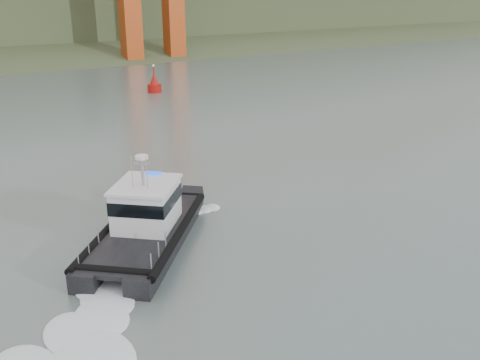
# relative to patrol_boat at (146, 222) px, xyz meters

# --- Properties ---
(ground) EXTENTS (400.00, 400.00, 0.00)m
(ground) POSITION_rel_patrol_boat_xyz_m (7.36, -9.74, -1.21)
(ground) COLOR #46534F
(ground) RESTS_ON ground
(patrol_boat) EXTENTS (9.31, 9.91, 4.85)m
(patrol_boat) POSITION_rel_patrol_boat_xyz_m (0.00, 0.00, 0.00)
(patrol_boat) COLOR black
(patrol_boat) RESTS_ON ground
(nav_buoy) EXTENTS (1.72, 1.72, 3.57)m
(nav_buoy) POSITION_rel_patrol_boat_xyz_m (17.12, 37.64, -0.27)
(nav_buoy) COLOR #A20F0B
(nav_buoy) RESTS_ON ground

